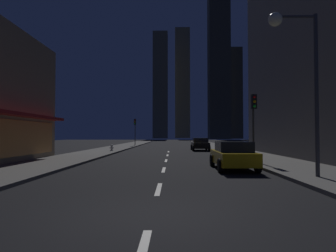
% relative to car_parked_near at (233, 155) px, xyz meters
% --- Properties ---
extents(ground_plane, '(78.00, 136.00, 0.10)m').
position_rel_car_parked_near_xyz_m(ground_plane, '(-3.60, 23.33, -0.79)').
color(ground_plane, black).
extents(sidewalk_right, '(4.00, 76.00, 0.15)m').
position_rel_car_parked_near_xyz_m(sidewalk_right, '(3.40, 23.33, -0.67)').
color(sidewalk_right, '#605E59').
rests_on(sidewalk_right, ground).
extents(sidewalk_left, '(4.00, 76.00, 0.15)m').
position_rel_car_parked_near_xyz_m(sidewalk_left, '(-10.60, 23.33, -0.67)').
color(sidewalk_left, '#605E59').
rests_on(sidewalk_left, ground).
extents(lane_marking_center, '(0.16, 28.20, 0.01)m').
position_rel_car_parked_near_xyz_m(lane_marking_center, '(-3.60, 2.33, -0.73)').
color(lane_marking_center, silver).
rests_on(lane_marking_center, ground).
extents(skyscraper_distant_tall, '(7.57, 7.20, 54.87)m').
position_rel_car_parked_near_xyz_m(skyscraper_distant_tall, '(-9.58, 132.35, 26.69)').
color(skyscraper_distant_tall, brown).
rests_on(skyscraper_distant_tall, ground).
extents(skyscraper_distant_mid, '(8.50, 6.89, 63.66)m').
position_rel_car_parked_near_xyz_m(skyscraper_distant_mid, '(2.44, 150.65, 31.09)').
color(skyscraper_distant_mid, '#5C5745').
rests_on(skyscraper_distant_mid, ground).
extents(skyscraper_distant_short, '(8.87, 7.65, 70.10)m').
position_rel_car_parked_near_xyz_m(skyscraper_distant_short, '(16.62, 107.05, 34.31)').
color(skyscraper_distant_short, '#363328').
rests_on(skyscraper_distant_short, ground).
extents(skyscraper_distant_slender, '(8.10, 5.71, 43.89)m').
position_rel_car_parked_near_xyz_m(skyscraper_distant_slender, '(26.14, 123.52, 21.21)').
color(skyscraper_distant_slender, '#302D24').
rests_on(skyscraper_distant_slender, ground).
extents(car_parked_near, '(1.98, 4.24, 1.45)m').
position_rel_car_parked_near_xyz_m(car_parked_near, '(0.00, 0.00, 0.00)').
color(car_parked_near, gold).
rests_on(car_parked_near, ground).
extents(car_parked_far, '(1.98, 4.24, 1.45)m').
position_rel_car_parked_near_xyz_m(car_parked_far, '(0.00, 17.93, 0.00)').
color(car_parked_far, black).
rests_on(car_parked_far, ground).
extents(fire_hydrant_far_left, '(0.42, 0.30, 0.65)m').
position_rel_car_parked_near_xyz_m(fire_hydrant_far_left, '(-9.50, 14.71, -0.29)').
color(fire_hydrant_far_left, '#B2B2B2').
rests_on(fire_hydrant_far_left, sidewalk_left).
extents(traffic_light_near_right, '(0.32, 0.48, 4.20)m').
position_rel_car_parked_near_xyz_m(traffic_light_near_right, '(1.90, 2.84, 2.45)').
color(traffic_light_near_right, '#2D2D2D').
rests_on(traffic_light_near_right, sidewalk_right).
extents(traffic_light_far_left, '(0.32, 0.48, 4.20)m').
position_rel_car_parked_near_xyz_m(traffic_light_far_left, '(-9.10, 30.00, 2.45)').
color(traffic_light_far_left, '#2D2D2D').
rests_on(traffic_light_far_left, sidewalk_left).
extents(street_lamp_right, '(1.96, 0.56, 6.58)m').
position_rel_car_parked_near_xyz_m(street_lamp_right, '(1.78, -3.51, 4.33)').
color(street_lamp_right, '#38383D').
rests_on(street_lamp_right, sidewalk_right).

